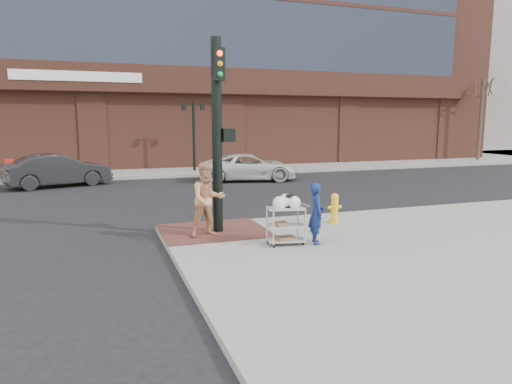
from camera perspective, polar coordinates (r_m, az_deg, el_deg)
name	(u,v)px	position (r m, az deg, el deg)	size (l,w,h in m)	color
ground	(245,243)	(11.69, -1.35, -6.34)	(220.00, 220.00, 0.00)	black
sidewalk_far	(266,151)	(45.71, 1.21, 5.12)	(65.00, 36.00, 0.15)	gray
brick_curb_ramp	(214,231)	(12.33, -5.31, -4.82)	(2.80, 2.40, 0.01)	#4C2724
filler_block	(449,74)	(65.57, 23.02, 13.37)	(14.00, 20.00, 18.00)	slate
bare_tree_a	(484,77)	(38.81, 26.57, 12.69)	(1.80, 1.80, 7.20)	#382B21
lamp_post	(194,129)	(27.29, -7.80, 7.85)	(1.32, 0.22, 4.00)	black
traffic_signal_pole	(218,130)	(11.89, -4.76, 7.71)	(0.61, 0.51, 5.00)	black
woman_blue	(316,213)	(10.97, 7.55, -2.65)	(0.54, 0.35, 1.48)	navy
pedestrian_tan	(208,200)	(11.60, -6.07, -0.95)	(0.92, 0.72, 1.90)	tan
sedan_dark	(58,170)	(23.37, -23.51, 2.50)	(1.63, 4.68, 1.54)	black
minivan_white	(250,167)	(23.66, -0.79, 3.11)	(2.30, 4.99, 1.39)	silver
utility_cart	(286,222)	(10.85, 3.77, -3.78)	(0.95, 0.65, 1.20)	#A3A4A8
fire_hydrant	(335,208)	(13.35, 9.80, -1.94)	(0.41, 0.28, 0.86)	yellow
newsbox_red	(10,169)	(26.38, -28.37, 2.56)	(0.42, 0.38, 1.01)	red
newsbox_yellow	(64,168)	(25.76, -22.87, 2.81)	(0.43, 0.39, 1.02)	gold
newsbox_blue	(47,170)	(25.75, -24.71, 2.55)	(0.37, 0.34, 0.89)	#1A37AE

